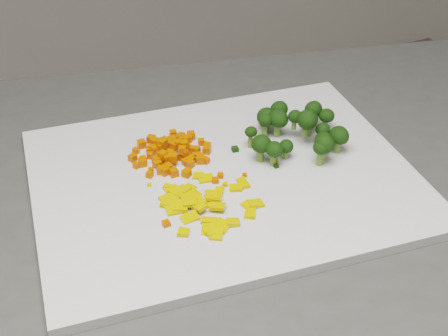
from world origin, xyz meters
name	(u,v)px	position (x,y,z in m)	size (l,w,h in m)	color
cutting_board	(224,178)	(-0.06, 0.26, 0.91)	(0.46, 0.36, 0.01)	silver
carrot_pile	(172,148)	(-0.10, 0.32, 0.93)	(0.10, 0.10, 0.03)	#D44502
pepper_pile	(208,200)	(-0.10, 0.21, 0.92)	(0.12, 0.12, 0.02)	#DBA20B
broccoli_pile	(294,126)	(0.06, 0.28, 0.94)	(0.12, 0.12, 0.06)	black
carrot_cube_0	(165,171)	(-0.12, 0.29, 0.92)	(0.01, 0.01, 0.01)	#D44502
carrot_cube_1	(137,150)	(-0.14, 0.35, 0.92)	(0.01, 0.01, 0.01)	#D44502
carrot_cube_2	(157,164)	(-0.12, 0.31, 0.92)	(0.01, 0.01, 0.01)	#D44502
carrot_cube_3	(155,149)	(-0.11, 0.34, 0.92)	(0.01, 0.01, 0.01)	#D44502
carrot_cube_4	(172,142)	(-0.09, 0.35, 0.92)	(0.01, 0.01, 0.01)	#D44502
carrot_cube_5	(160,145)	(-0.10, 0.35, 0.92)	(0.01, 0.01, 0.01)	#D44502
carrot_cube_6	(191,135)	(-0.06, 0.35, 0.92)	(0.01, 0.01, 0.01)	#D44502
carrot_cube_7	(172,140)	(-0.09, 0.35, 0.92)	(0.01, 0.01, 0.01)	#D44502
carrot_cube_8	(151,148)	(-0.12, 0.35, 0.92)	(0.01, 0.01, 0.01)	#D44502
carrot_cube_9	(159,143)	(-0.11, 0.34, 0.93)	(0.01, 0.01, 0.01)	#D44502
carrot_cube_10	(187,147)	(-0.08, 0.33, 0.92)	(0.01, 0.01, 0.01)	#D44502
carrot_cube_11	(189,163)	(-0.09, 0.30, 0.92)	(0.01, 0.01, 0.01)	#D44502
carrot_cube_12	(206,160)	(-0.06, 0.29, 0.92)	(0.01, 0.01, 0.01)	#D44502
carrot_cube_13	(196,150)	(-0.07, 0.32, 0.92)	(0.01, 0.01, 0.01)	#D44502
carrot_cube_14	(142,144)	(-0.13, 0.36, 0.92)	(0.01, 0.01, 0.01)	#D44502
carrot_cube_15	(198,155)	(-0.07, 0.31, 0.92)	(0.01, 0.01, 0.01)	#D44502
carrot_cube_16	(181,158)	(-0.09, 0.31, 0.92)	(0.01, 0.01, 0.01)	#D44502
carrot_cube_17	(154,142)	(-0.11, 0.36, 0.92)	(0.01, 0.01, 0.01)	#D44502
carrot_cube_18	(182,136)	(-0.07, 0.36, 0.92)	(0.01, 0.01, 0.01)	#D44502
carrot_cube_19	(163,155)	(-0.11, 0.32, 0.92)	(0.01, 0.01, 0.01)	#D44502
carrot_cube_20	(157,160)	(-0.12, 0.32, 0.92)	(0.01, 0.01, 0.01)	#D44502
carrot_cube_21	(191,149)	(-0.07, 0.32, 0.92)	(0.01, 0.01, 0.01)	#D44502
carrot_cube_22	(136,150)	(-0.14, 0.35, 0.92)	(0.01, 0.01, 0.01)	#D44502
carrot_cube_23	(162,143)	(-0.11, 0.34, 0.93)	(0.01, 0.01, 0.01)	#D44502
carrot_cube_24	(161,170)	(-0.12, 0.30, 0.92)	(0.01, 0.01, 0.01)	#D44502
carrot_cube_25	(172,156)	(-0.10, 0.32, 0.92)	(0.01, 0.01, 0.01)	#D44502
carrot_cube_26	(182,150)	(-0.09, 0.31, 0.93)	(0.01, 0.01, 0.01)	#D44502
carrot_cube_27	(185,153)	(-0.09, 0.31, 0.92)	(0.01, 0.01, 0.01)	#D44502
carrot_cube_28	(170,153)	(-0.10, 0.33, 0.92)	(0.01, 0.01, 0.01)	#D44502
carrot_cube_29	(168,168)	(-0.12, 0.30, 0.92)	(0.01, 0.01, 0.01)	#D44502
carrot_cube_30	(185,162)	(-0.09, 0.30, 0.92)	(0.01, 0.01, 0.01)	#D44502
carrot_cube_31	(198,160)	(-0.07, 0.30, 0.92)	(0.01, 0.01, 0.01)	#D44502
carrot_cube_32	(155,141)	(-0.11, 0.36, 0.92)	(0.01, 0.01, 0.01)	#D44502
carrot_cube_33	(174,173)	(-0.11, 0.29, 0.92)	(0.01, 0.01, 0.01)	#D44502
carrot_cube_34	(185,173)	(-0.10, 0.28, 0.92)	(0.01, 0.01, 0.01)	#D44502
carrot_cube_35	(201,142)	(-0.05, 0.33, 0.92)	(0.01, 0.01, 0.01)	#D44502
carrot_cube_36	(151,170)	(-0.14, 0.30, 0.92)	(0.01, 0.01, 0.01)	#D44502
carrot_cube_37	(164,141)	(-0.10, 0.36, 0.92)	(0.01, 0.01, 0.01)	#D44502
carrot_cube_38	(167,158)	(-0.11, 0.31, 0.92)	(0.01, 0.01, 0.01)	#D44502
carrot_cube_39	(173,158)	(-0.10, 0.31, 0.92)	(0.01, 0.01, 0.01)	#D44502
carrot_cube_40	(182,142)	(-0.08, 0.35, 0.92)	(0.01, 0.01, 0.01)	#D44502
carrot_cube_41	(186,139)	(-0.07, 0.35, 0.92)	(0.01, 0.01, 0.01)	#D44502
carrot_cube_42	(195,155)	(-0.07, 0.31, 0.92)	(0.01, 0.01, 0.01)	#D44502
carrot_cube_43	(175,146)	(-0.09, 0.33, 0.92)	(0.01, 0.01, 0.01)	#D44502
carrot_cube_44	(173,144)	(-0.09, 0.35, 0.92)	(0.01, 0.01, 0.01)	#D44502
carrot_cube_45	(174,157)	(-0.10, 0.32, 0.92)	(0.01, 0.01, 0.01)	#D44502
carrot_cube_46	(179,137)	(-0.07, 0.36, 0.92)	(0.01, 0.01, 0.01)	#D44502
carrot_cube_47	(136,165)	(-0.15, 0.32, 0.92)	(0.01, 0.01, 0.01)	#D44502
carrot_cube_48	(150,175)	(-0.14, 0.30, 0.92)	(0.01, 0.01, 0.01)	#D44502
carrot_cube_49	(150,155)	(-0.12, 0.33, 0.92)	(0.01, 0.01, 0.01)	#D44502
carrot_cube_50	(191,158)	(-0.08, 0.31, 0.92)	(0.01, 0.01, 0.01)	#D44502
carrot_cube_51	(143,163)	(-0.14, 0.32, 0.92)	(0.01, 0.01, 0.01)	#D44502
carrot_cube_52	(157,149)	(-0.11, 0.35, 0.92)	(0.01, 0.01, 0.01)	#D44502
carrot_cube_53	(173,134)	(-0.08, 0.37, 0.92)	(0.01, 0.01, 0.01)	#D44502
carrot_cube_54	(207,146)	(-0.05, 0.32, 0.92)	(0.01, 0.01, 0.01)	#D44502
carrot_cube_55	(178,138)	(-0.08, 0.36, 0.92)	(0.01, 0.01, 0.01)	#D44502
carrot_cube_56	(207,150)	(-0.05, 0.31, 0.92)	(0.01, 0.01, 0.01)	#D44502
carrot_cube_57	(163,149)	(-0.10, 0.34, 0.92)	(0.01, 0.01, 0.01)	#D44502
carrot_cube_58	(187,173)	(-0.10, 0.28, 0.92)	(0.01, 0.01, 0.01)	#D44502
carrot_cube_59	(156,150)	(-0.11, 0.34, 0.92)	(0.01, 0.01, 0.01)	#D44502
carrot_cube_60	(149,150)	(-0.12, 0.35, 0.92)	(0.01, 0.01, 0.01)	#D44502
carrot_cube_61	(161,147)	(-0.11, 0.34, 0.92)	(0.01, 0.01, 0.01)	#D44502
carrot_cube_62	(189,138)	(-0.06, 0.35, 0.92)	(0.01, 0.01, 0.01)	#D44502
carrot_cube_63	(165,162)	(-0.11, 0.31, 0.92)	(0.01, 0.01, 0.01)	#D44502
carrot_cube_64	(178,144)	(-0.09, 0.33, 0.93)	(0.01, 0.01, 0.01)	#D44502
carrot_cube_65	(184,144)	(-0.08, 0.32, 0.93)	(0.01, 0.01, 0.01)	#D44502
carrot_cube_66	(181,140)	(-0.08, 0.35, 0.92)	(0.01, 0.01, 0.01)	#D44502
carrot_cube_67	(142,162)	(-0.14, 0.32, 0.92)	(0.01, 0.01, 0.01)	#D44502
carrot_cube_68	(170,144)	(-0.09, 0.35, 0.92)	(0.01, 0.01, 0.01)	#D44502
carrot_cube_69	(201,159)	(-0.07, 0.30, 0.92)	(0.01, 0.01, 0.01)	#D44502
carrot_cube_70	(143,160)	(-0.14, 0.33, 0.92)	(0.01, 0.01, 0.01)	#D44502
carrot_cube_71	(133,158)	(-0.15, 0.34, 0.92)	(0.01, 0.01, 0.01)	#D44502
carrot_cube_72	(151,139)	(-0.11, 0.37, 0.92)	(0.01, 0.01, 0.01)	#D44502
carrot_cube_73	(190,164)	(-0.09, 0.29, 0.92)	(0.01, 0.01, 0.01)	#D44502
carrot_cube_74	(190,161)	(-0.08, 0.30, 0.92)	(0.01, 0.01, 0.01)	#D44502
pepper_chunk_0	(191,203)	(-0.12, 0.22, 0.92)	(0.02, 0.01, 0.00)	#DBA20B
pepper_chunk_1	(180,208)	(-0.13, 0.22, 0.91)	(0.02, 0.02, 0.00)	#DBA20B
pepper_chunk_2	(250,213)	(-0.06, 0.18, 0.91)	(0.01, 0.02, 0.00)	#DBA20B
pepper_chunk_3	(206,179)	(-0.08, 0.26, 0.91)	(0.02, 0.01, 0.00)	#DBA20B
pepper_chunk_4	(217,206)	(-0.09, 0.20, 0.92)	(0.01, 0.02, 0.00)	#DBA20B
pepper_chunk_5	(196,201)	(-0.11, 0.22, 0.92)	(0.02, 0.02, 0.00)	#DBA20B
pepper_chunk_6	(174,207)	(-0.14, 0.23, 0.91)	(0.02, 0.02, 0.00)	#DBA20B
pepper_chunk_7	(191,193)	(-0.11, 0.24, 0.91)	(0.02, 0.02, 0.00)	#DBA20B
pepper_chunk_8	(209,220)	(-0.11, 0.19, 0.91)	(0.02, 0.01, 0.00)	#DBA20B
pepper_chunk_9	(207,204)	(-0.10, 0.22, 0.91)	(0.01, 0.01, 0.00)	#DBA20B
pepper_chunk_10	(236,188)	(-0.06, 0.23, 0.91)	(0.02, 0.01, 0.00)	#DBA20B
pepper_chunk_11	(198,176)	(-0.09, 0.27, 0.91)	(0.01, 0.01, 0.00)	#DBA20B
pepper_chunk_12	(190,218)	(-0.13, 0.20, 0.91)	(0.02, 0.01, 0.00)	#DBA20B
pepper_chunk_13	(184,232)	(-0.14, 0.18, 0.91)	(0.01, 0.01, 0.00)	#DBA20B
pepper_chunk_14	(214,196)	(-0.09, 0.22, 0.92)	(0.02, 0.02, 0.00)	#DBA20B
pepper_chunk_15	(216,234)	(-0.11, 0.16, 0.91)	(0.02, 0.01, 0.00)	#DBA20B
pepper_chunk_16	(219,193)	(-0.08, 0.23, 0.91)	(0.02, 0.01, 0.00)	#DBA20B
pepper_chunk_17	(188,200)	(-0.12, 0.23, 0.91)	(0.02, 0.01, 0.00)	#DBA20B
pepper_chunk_18	(247,205)	(-0.06, 0.19, 0.91)	(0.01, 0.01, 0.00)	#DBA20B
pepper_chunk_19	(200,207)	(-0.11, 0.21, 0.92)	(0.01, 0.01, 0.00)	#DBA20B
pepper_chunk_20	(222,226)	(-0.10, 0.17, 0.91)	(0.02, 0.02, 0.00)	#DBA20B
pepper_chunk_21	(213,232)	(-0.11, 0.17, 0.91)	(0.02, 0.01, 0.00)	#DBA20B
pepper_chunk_22	(256,203)	(-0.05, 0.19, 0.91)	(0.02, 0.02, 0.00)	#DBA20B
pepper_chunk_23	(169,203)	(-0.14, 0.23, 0.91)	(0.02, 0.01, 0.00)	#DBA20B
pepper_chunk_24	(173,197)	(-0.13, 0.25, 0.91)	(0.02, 0.01, 0.00)	#DBA20B
pepper_chunk_25	(211,197)	(-0.09, 0.22, 0.92)	(0.01, 0.01, 0.00)	#DBA20B
pepper_chunk_26	(208,230)	(-0.12, 0.17, 0.91)	(0.01, 0.02, 0.00)	#DBA20B
pepper_chunk_27	(233,222)	(-0.09, 0.17, 0.91)	(0.01, 0.01, 0.00)	#DBA20B
pepper_chunk_28	(167,200)	(-0.14, 0.24, 0.91)	(0.02, 0.01, 0.00)	#DBA20B
pepper_chunk_29	(188,189)	(-0.11, 0.25, 0.91)	(0.02, 0.01, 0.00)	#DBA20B
pepper_chunk_30	(173,209)	(-0.14, 0.22, 0.91)	(0.02, 0.02, 0.00)	#DBA20B
pepper_chunk_31	(177,192)	(-0.12, 0.25, 0.91)	(0.01, 0.02, 0.01)	#DBA20B
pepper_chunk_32	(171,190)	(-0.13, 0.26, 0.91)	(0.01, 0.01, 0.00)	#DBA20B
pepper_chunk_33	(211,230)	(-0.11, 0.17, 0.91)	(0.01, 0.02, 0.00)	#DBA20B
pepper_chunk_34	(212,195)	(-0.09, 0.22, 0.92)	(0.02, 0.02, 0.00)	#DBA20B
pepper_chunk_35	(243,183)	(-0.04, 0.23, 0.91)	(0.02, 0.01, 0.00)	#DBA20B
pepper_chunk_36	(184,196)	(-0.12, 0.24, 0.91)	(0.01, 0.01, 0.00)	#DBA20B
pepper_chunk_37	(184,190)	(-0.11, 0.25, 0.91)	(0.01, 0.02, 0.00)	#DBA20B
broccoli_floret_0	(338,140)	(0.10, 0.24, 0.93)	(0.03, 0.03, 0.03)	black
broccoli_floret_1	(306,124)	(0.07, 0.27, 0.95)	(0.04, 0.04, 0.03)	black
broccoli_floret_2	(310,123)	(0.09, 0.30, 0.93)	(0.03, 0.03, 0.03)	black
broccoli_floret_3	(323,150)	(0.07, 0.23, 0.93)	(0.03, 0.03, 0.04)	black
broccoli_floret_4	(322,142)	(0.08, 0.25, 0.93)	(0.03, 0.03, 0.03)	black
broccoli_floret_5	(265,120)	(0.04, 0.33, 0.93)	(0.04, 0.04, 0.03)	black
broccoli_floret_6	(278,112)	(0.07, 0.34, 0.93)	(0.04, 0.04, 0.03)	black
broccoli_floret_7	(322,134)	(0.09, 0.27, 0.93)	(0.03, 0.03, 0.03)	black
broccoli_floret_8	(250,138)	(0.00, 0.30, 0.93)	(0.02, 0.02, 0.03)	black
broccoli_floret_9	(325,120)	(0.12, 0.29, 0.93)	(0.03, 0.03, 0.03)	black
broccoli_floret_10	(285,150)	(0.03, 0.26, 0.93)	(0.02, 0.02, 0.03)	black
broccoli_floret_11	(273,154)	(0.01, 0.25, 0.93)	(0.03, 0.03, 0.03)	black
broccoli_floret_12	(306,123)	(0.09, 0.30, 0.93)	(0.02, 0.02, 0.03)	black
broccoli_floret_13	(310,127)	(0.09, 0.29, 0.93)	(0.02, 0.02, 0.03)	black
broccoli_floret_14	(294,120)	(0.07, 0.30, 0.94)	(0.03, 0.03, 0.03)	black
broccoli_floret_15	(260,149)	(0.00, 0.27, 0.93)	(0.04, 0.04, 0.04)	black
broccoli_floret_16	(312,115)	(0.10, 0.31, 0.93)	(0.04, 0.04, 0.04)	black
broccoli_floret_17	(277,124)	(0.05, 0.31, 0.93)	(0.04, 0.04, 0.04)	black
broccoli_floret_18	(265,127)	(0.03, 0.31, 0.93)	(0.03, 0.03, 0.03)	black
broccoli_floret_19	(320,153)	(0.06, 0.23, 0.93)	(0.03, 0.03, 0.03)	black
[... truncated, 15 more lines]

